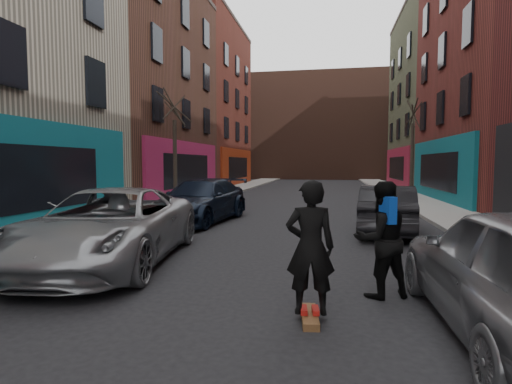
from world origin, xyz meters
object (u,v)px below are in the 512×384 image
at_px(parked_left_far, 110,226).
at_px(skateboarder, 310,247).
at_px(tree_left_far, 175,139).
at_px(tree_right_far, 412,140).
at_px(skateboard, 310,316).
at_px(parked_right_end, 387,209).
at_px(pedestrian, 381,239).
at_px(parked_left_end, 200,201).

relative_size(parked_left_far, skateboarder, 3.16).
bearing_deg(tree_left_far, skateboarder, -61.35).
distance_m(tree_right_far, skateboard, 20.46).
bearing_deg(tree_right_far, parked_right_end, -103.92).
height_order(tree_left_far, pedestrian, tree_left_far).
distance_m(tree_left_far, parked_left_end, 6.32).
height_order(tree_right_far, parked_right_end, tree_right_far).
height_order(parked_left_end, skateboard, parked_left_end).
distance_m(tree_right_far, parked_right_end, 12.78).
height_order(tree_right_far, pedestrian, tree_right_far).
relative_size(tree_right_far, parked_right_end, 1.52).
distance_m(parked_left_end, skateboard, 9.69).
relative_size(parked_left_far, parked_right_end, 1.30).
bearing_deg(parked_right_end, tree_left_far, -25.73).
distance_m(tree_left_far, parked_left_far, 11.80).
bearing_deg(parked_right_end, parked_left_end, -2.94).
xyz_separation_m(parked_right_end, pedestrian, (-0.93, -6.24, 0.21)).
height_order(parked_left_end, parked_right_end, parked_left_end).
relative_size(tree_left_far, skateboard, 8.12).
height_order(parked_left_far, parked_left_end, parked_left_far).
height_order(parked_left_far, skateboarder, skateboarder).
distance_m(tree_left_far, tree_right_far, 13.78).
bearing_deg(tree_left_far, parked_left_far, -75.00).
relative_size(tree_right_far, parked_left_far, 1.17).
xyz_separation_m(tree_right_far, pedestrian, (-3.93, -18.34, -2.59)).
height_order(parked_left_far, parked_right_end, parked_left_far).
bearing_deg(parked_left_far, skateboarder, -36.26).
bearing_deg(parked_right_end, pedestrian, 88.77).
bearing_deg(pedestrian, parked_left_far, -35.56).
bearing_deg(skateboard, parked_left_end, 110.73).
distance_m(parked_left_far, skateboard, 5.08).
xyz_separation_m(tree_right_far, parked_left_far, (-9.42, -17.12, -2.72)).
bearing_deg(tree_right_far, pedestrian, -102.10).
xyz_separation_m(tree_left_far, tree_right_far, (12.40, 6.00, 0.15)).
bearing_deg(tree_left_far, pedestrian, -55.55).
bearing_deg(tree_left_far, tree_right_far, 25.82).
relative_size(tree_left_far, parked_left_end, 1.21).
bearing_deg(skateboarder, parked_left_far, -35.22).
height_order(parked_right_end, skateboard, parked_right_end).
distance_m(tree_right_far, pedestrian, 18.94).
xyz_separation_m(parked_left_end, pedestrian, (5.51, -7.40, 0.16)).
bearing_deg(parked_right_end, tree_right_far, -96.65).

